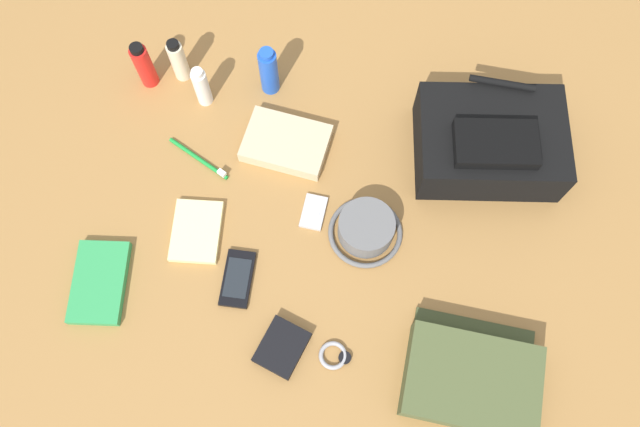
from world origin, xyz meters
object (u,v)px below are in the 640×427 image
object	(u,v)px
sunscreen_spray	(144,65)
deodorant_spray	(269,71)
toothpaste_tube	(202,87)
media_player	(314,212)
paperback_novel	(100,282)
toothbrush	(202,160)
wristwatch	(335,356)
notepad	(196,231)
wallet	(282,347)
folded_towel	(286,143)
toiletry_pouch	(471,379)
bucket_hat	(366,229)
lotion_bottle	(178,60)
cell_phone	(238,279)
backpack	(490,142)

from	to	relation	value
sunscreen_spray	deodorant_spray	world-z (taller)	deodorant_spray
toothpaste_tube	sunscreen_spray	bearing A→B (deg)	169.87
media_player	sunscreen_spray	bearing A→B (deg)	150.18
deodorant_spray	paperback_novel	world-z (taller)	deodorant_spray
deodorant_spray	toothbrush	distance (m)	0.27
deodorant_spray	toothbrush	world-z (taller)	deodorant_spray
wristwatch	notepad	bearing A→B (deg)	149.39
wallet	folded_towel	xyz separation A→B (m)	(-0.09, 0.48, 0.01)
deodorant_spray	toothbrush	size ratio (longest dim) A/B	0.90
toiletry_pouch	sunscreen_spray	bearing A→B (deg)	146.24
bucket_hat	lotion_bottle	size ratio (longest dim) A/B	1.29
bucket_hat	cell_phone	world-z (taller)	bucket_hat
toiletry_pouch	notepad	bearing A→B (deg)	162.03
backpack	toothpaste_tube	bearing A→B (deg)	178.46
cell_phone	notepad	size ratio (longest dim) A/B	0.90
toothpaste_tube	paperback_novel	distance (m)	0.52
toothpaste_tube	paperback_novel	bearing A→B (deg)	-102.27
toiletry_pouch	folded_towel	xyz separation A→B (m)	(-0.50, 0.47, -0.02)
toiletry_pouch	lotion_bottle	size ratio (longest dim) A/B	2.07
folded_towel	bucket_hat	bearing A→B (deg)	-39.07
toothpaste_tube	toiletry_pouch	bearing A→B (deg)	-37.65
toiletry_pouch	sunscreen_spray	size ratio (longest dim) A/B	1.93
media_player	toothpaste_tube	bearing A→B (deg)	142.89
media_player	notepad	distance (m)	0.28
backpack	toiletry_pouch	distance (m)	0.54
lotion_bottle	folded_towel	xyz separation A→B (m)	(0.30, -0.15, -0.05)
sunscreen_spray	toiletry_pouch	bearing A→B (deg)	-33.76
paperback_novel	toothbrush	world-z (taller)	same
backpack	deodorant_spray	distance (m)	0.56
cell_phone	notepad	distance (m)	0.15
deodorant_spray	notepad	world-z (taller)	deodorant_spray
cell_phone	wallet	xyz separation A→B (m)	(0.13, -0.13, 0.01)
backpack	wallet	distance (m)	0.67
toothpaste_tube	wallet	xyz separation A→B (m)	(0.32, -0.57, -0.05)
toothbrush	toothpaste_tube	bearing A→B (deg)	101.83
cell_phone	wallet	bearing A→B (deg)	-44.92
deodorant_spray	lotion_bottle	bearing A→B (deg)	-178.08
cell_phone	notepad	world-z (taller)	notepad
sunscreen_spray	deodorant_spray	xyz separation A→B (m)	(0.31, 0.04, 0.00)
bucket_hat	wristwatch	size ratio (longest dim) A/B	2.44
bucket_hat	wristwatch	xyz separation A→B (m)	(-0.02, -0.29, -0.02)
lotion_bottle	paperback_novel	distance (m)	0.57
bucket_hat	sunscreen_spray	bearing A→B (deg)	153.64
toiletry_pouch	folded_towel	bearing A→B (deg)	136.62
toothpaste_tube	cell_phone	world-z (taller)	toothpaste_tube
wallet	notepad	distance (m)	0.34
wristwatch	deodorant_spray	bearing A→B (deg)	114.20
toiletry_pouch	lotion_bottle	xyz separation A→B (m)	(-0.80, 0.62, 0.03)
lotion_bottle	folded_towel	distance (m)	0.34
lotion_bottle	paperback_novel	world-z (taller)	lotion_bottle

